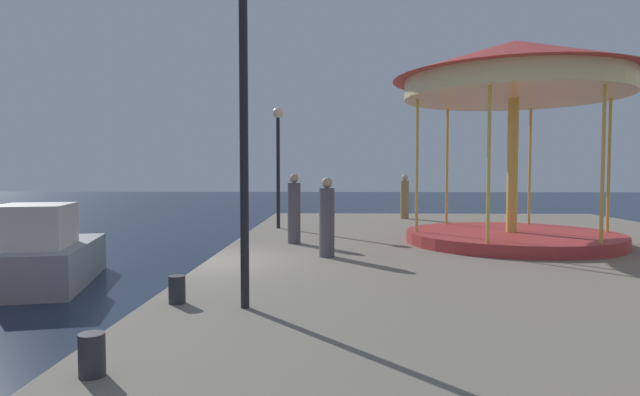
# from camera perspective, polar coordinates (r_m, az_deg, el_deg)

# --- Properties ---
(ground_plane) EXTENTS (120.00, 120.00, 0.00)m
(ground_plane) POSITION_cam_1_polar(r_m,az_deg,el_deg) (11.66, -12.21, -10.56)
(ground_plane) COLOR #162338
(quay_dock) EXTENTS (14.27, 25.74, 0.80)m
(quay_dock) POSITION_cam_1_polar(r_m,az_deg,el_deg) (12.07, 23.22, -8.32)
(quay_dock) COLOR gray
(quay_dock) RESTS_ON ground
(motorboat_navy) EXTENTS (1.93, 5.10, 1.54)m
(motorboat_navy) POSITION_cam_1_polar(r_m,az_deg,el_deg) (21.99, -29.89, -3.09)
(motorboat_navy) COLOR #19214C
(motorboat_navy) RESTS_ON ground
(motorboat_grey) EXTENTS (3.01, 4.41, 1.96)m
(motorboat_grey) POSITION_cam_1_polar(r_m,az_deg,el_deg) (14.07, -28.18, -5.52)
(motorboat_grey) COLOR gray
(motorboat_grey) RESTS_ON ground
(carousel) EXTENTS (6.33, 6.33, 5.33)m
(carousel) POSITION_cam_1_polar(r_m,az_deg,el_deg) (14.86, 20.41, 10.73)
(carousel) COLOR #B23333
(carousel) RESTS_ON quay_dock
(lamp_post_near_edge) EXTENTS (0.36, 0.36, 4.72)m
(lamp_post_near_edge) POSITION_cam_1_polar(r_m,az_deg,el_deg) (7.37, -8.36, 12.96)
(lamp_post_near_edge) COLOR black
(lamp_post_near_edge) RESTS_ON quay_dock
(lamp_post_mid_promenade) EXTENTS (0.36, 0.36, 4.05)m
(lamp_post_mid_promenade) POSITION_cam_1_polar(r_m,az_deg,el_deg) (17.57, -4.60, 5.77)
(lamp_post_mid_promenade) COLOR black
(lamp_post_mid_promenade) RESTS_ON quay_dock
(bollard_south) EXTENTS (0.24, 0.24, 0.40)m
(bollard_south) POSITION_cam_1_polar(r_m,az_deg,el_deg) (7.89, -15.35, -9.62)
(bollard_south) COLOR #2D2D33
(bollard_south) RESTS_ON quay_dock
(bollard_center) EXTENTS (0.24, 0.24, 0.40)m
(bollard_center) POSITION_cam_1_polar(r_m,az_deg,el_deg) (5.46, -23.65, -15.41)
(bollard_center) COLOR #2D2D33
(bollard_center) RESTS_ON quay_dock
(person_near_carousel) EXTENTS (0.34, 0.34, 1.78)m
(person_near_carousel) POSITION_cam_1_polar(r_m,az_deg,el_deg) (11.62, 0.76, -2.38)
(person_near_carousel) COLOR #514C56
(person_near_carousel) RESTS_ON quay_dock
(person_mid_promenade) EXTENTS (0.34, 0.34, 1.79)m
(person_mid_promenade) POSITION_cam_1_polar(r_m,az_deg,el_deg) (21.50, 9.23, 0.01)
(person_mid_promenade) COLOR #937A4C
(person_mid_promenade) RESTS_ON quay_dock
(person_far_corner) EXTENTS (0.34, 0.34, 1.85)m
(person_far_corner) POSITION_cam_1_polar(r_m,az_deg,el_deg) (13.83, -2.85, -1.40)
(person_far_corner) COLOR #514C56
(person_far_corner) RESTS_ON quay_dock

